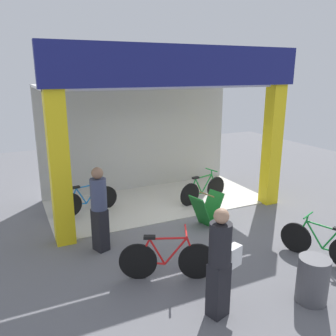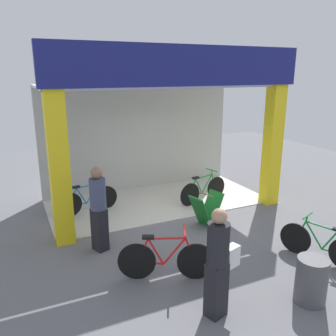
{
  "view_description": "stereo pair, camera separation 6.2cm",
  "coord_description": "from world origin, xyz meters",
  "px_view_note": "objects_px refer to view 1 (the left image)",
  "views": [
    {
      "loc": [
        -3.67,
        -7.09,
        3.54
      ],
      "look_at": [
        0.0,
        0.69,
        1.15
      ],
      "focal_mm": 37.28,
      "sensor_mm": 36.0,
      "label": 1
    },
    {
      "loc": [
        -3.62,
        -7.11,
        3.54
      ],
      "look_at": [
        0.0,
        0.69,
        1.15
      ],
      "focal_mm": 37.28,
      "sensor_mm": 36.0,
      "label": 2
    }
  ],
  "objects_px": {
    "sandwich_board_sign": "(206,210)",
    "pedestrian_0": "(99,208)",
    "trash_bin": "(313,280)",
    "pedestrian_2": "(221,262)",
    "bicycle_inside_0": "(203,190)",
    "bicycle_parked_1": "(321,244)",
    "bicycle_inside_1": "(88,200)",
    "bicycle_parked_0": "(167,259)"
  },
  "relations": [
    {
      "from": "bicycle_inside_0",
      "to": "bicycle_parked_1",
      "type": "distance_m",
      "value": 3.69
    },
    {
      "from": "bicycle_parked_0",
      "to": "pedestrian_2",
      "type": "relative_size",
      "value": 0.91
    },
    {
      "from": "bicycle_inside_0",
      "to": "sandwich_board_sign",
      "type": "relative_size",
      "value": 1.92
    },
    {
      "from": "bicycle_inside_1",
      "to": "trash_bin",
      "type": "bearing_deg",
      "value": -64.95
    },
    {
      "from": "bicycle_inside_0",
      "to": "trash_bin",
      "type": "height_order",
      "value": "bicycle_inside_0"
    },
    {
      "from": "sandwich_board_sign",
      "to": "trash_bin",
      "type": "xyz_separation_m",
      "value": [
        0.03,
        -3.16,
        -0.02
      ]
    },
    {
      "from": "bicycle_parked_1",
      "to": "sandwich_board_sign",
      "type": "bearing_deg",
      "value": 116.22
    },
    {
      "from": "bicycle_parked_0",
      "to": "pedestrian_0",
      "type": "height_order",
      "value": "pedestrian_0"
    },
    {
      "from": "bicycle_parked_1",
      "to": "sandwich_board_sign",
      "type": "xyz_separation_m",
      "value": [
        -1.14,
        2.32,
        0.05
      ]
    },
    {
      "from": "trash_bin",
      "to": "sandwich_board_sign",
      "type": "bearing_deg",
      "value": 90.45
    },
    {
      "from": "bicycle_inside_0",
      "to": "pedestrian_0",
      "type": "distance_m",
      "value": 3.63
    },
    {
      "from": "bicycle_parked_1",
      "to": "pedestrian_2",
      "type": "height_order",
      "value": "pedestrian_2"
    },
    {
      "from": "bicycle_parked_0",
      "to": "pedestrian_0",
      "type": "xyz_separation_m",
      "value": [
        -0.78,
        1.52,
        0.53
      ]
    },
    {
      "from": "bicycle_inside_1",
      "to": "sandwich_board_sign",
      "type": "distance_m",
      "value": 3.06
    },
    {
      "from": "bicycle_inside_0",
      "to": "bicycle_parked_1",
      "type": "xyz_separation_m",
      "value": [
        0.43,
        -3.67,
        -0.01
      ]
    },
    {
      "from": "bicycle_inside_0",
      "to": "bicycle_parked_0",
      "type": "height_order",
      "value": "bicycle_parked_0"
    },
    {
      "from": "bicycle_inside_1",
      "to": "bicycle_parked_0",
      "type": "height_order",
      "value": "bicycle_parked_0"
    },
    {
      "from": "bicycle_inside_1",
      "to": "sandwich_board_sign",
      "type": "height_order",
      "value": "bicycle_inside_1"
    },
    {
      "from": "sandwich_board_sign",
      "to": "pedestrian_0",
      "type": "bearing_deg",
      "value": -177.64
    },
    {
      "from": "pedestrian_2",
      "to": "trash_bin",
      "type": "distance_m",
      "value": 1.63
    },
    {
      "from": "bicycle_parked_0",
      "to": "trash_bin",
      "type": "height_order",
      "value": "bicycle_parked_0"
    },
    {
      "from": "pedestrian_2",
      "to": "bicycle_inside_1",
      "type": "bearing_deg",
      "value": 100.57
    },
    {
      "from": "sandwich_board_sign",
      "to": "pedestrian_0",
      "type": "height_order",
      "value": "pedestrian_0"
    },
    {
      "from": "sandwich_board_sign",
      "to": "bicycle_parked_0",
      "type": "bearing_deg",
      "value": -137.59
    },
    {
      "from": "bicycle_parked_1",
      "to": "sandwich_board_sign",
      "type": "height_order",
      "value": "bicycle_parked_1"
    },
    {
      "from": "pedestrian_0",
      "to": "trash_bin",
      "type": "xyz_separation_m",
      "value": [
        2.59,
        -3.06,
        -0.53
      ]
    },
    {
      "from": "sandwich_board_sign",
      "to": "bicycle_inside_1",
      "type": "bearing_deg",
      "value": 140.57
    },
    {
      "from": "bicycle_parked_1",
      "to": "pedestrian_0",
      "type": "height_order",
      "value": "pedestrian_0"
    },
    {
      "from": "bicycle_parked_1",
      "to": "trash_bin",
      "type": "bearing_deg",
      "value": -142.99
    },
    {
      "from": "sandwich_board_sign",
      "to": "pedestrian_2",
      "type": "height_order",
      "value": "pedestrian_2"
    },
    {
      "from": "pedestrian_0",
      "to": "pedestrian_2",
      "type": "height_order",
      "value": "pedestrian_0"
    },
    {
      "from": "bicycle_parked_0",
      "to": "pedestrian_0",
      "type": "relative_size",
      "value": 0.89
    },
    {
      "from": "bicycle_inside_1",
      "to": "bicycle_parked_1",
      "type": "height_order",
      "value": "bicycle_inside_1"
    },
    {
      "from": "bicycle_inside_0",
      "to": "pedestrian_0",
      "type": "xyz_separation_m",
      "value": [
        -3.28,
        -1.45,
        0.55
      ]
    },
    {
      "from": "bicycle_parked_1",
      "to": "pedestrian_2",
      "type": "relative_size",
      "value": 0.86
    },
    {
      "from": "bicycle_inside_0",
      "to": "pedestrian_2",
      "type": "bearing_deg",
      "value": -117.9
    },
    {
      "from": "pedestrian_0",
      "to": "sandwich_board_sign",
      "type": "bearing_deg",
      "value": 2.36
    },
    {
      "from": "bicycle_parked_0",
      "to": "bicycle_parked_1",
      "type": "xyz_separation_m",
      "value": [
        2.92,
        -0.69,
        -0.03
      ]
    },
    {
      "from": "bicycle_inside_1",
      "to": "bicycle_parked_0",
      "type": "relative_size",
      "value": 1.01
    },
    {
      "from": "pedestrian_0",
      "to": "pedestrian_2",
      "type": "bearing_deg",
      "value": -67.99
    },
    {
      "from": "pedestrian_2",
      "to": "bicycle_parked_0",
      "type": "bearing_deg",
      "value": 104.57
    },
    {
      "from": "pedestrian_2",
      "to": "sandwich_board_sign",
      "type": "bearing_deg",
      "value": 62.16
    }
  ]
}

